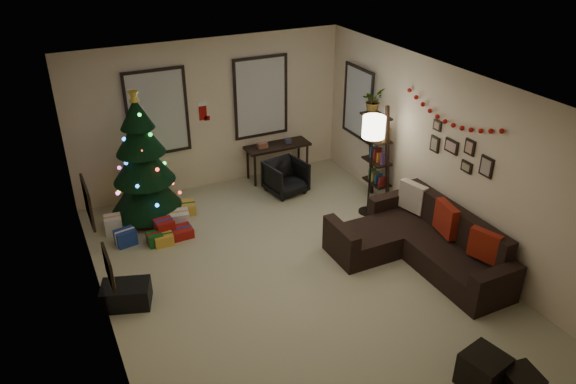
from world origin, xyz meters
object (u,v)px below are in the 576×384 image
object	(u,v)px
desk	(277,149)
bookshelf	(378,154)
sofa	(421,244)
desk_chair	(286,177)
christmas_tree	(143,166)

from	to	relation	value
desk	bookshelf	xyz separation A→B (m)	(1.14, -1.61, 0.31)
desk	sofa	bearing A→B (deg)	-78.38
bookshelf	desk_chair	bearing A→B (deg)	143.09
sofa	bookshelf	bearing A→B (deg)	76.68
desk	bookshelf	size ratio (longest dim) A/B	0.67
sofa	bookshelf	size ratio (longest dim) A/B	1.35
desk_chair	desk	bearing A→B (deg)	67.55
bookshelf	desk	bearing A→B (deg)	125.23
bookshelf	sofa	bearing A→B (deg)	-103.32
christmas_tree	sofa	bearing A→B (deg)	-42.76
christmas_tree	desk_chair	size ratio (longest dim) A/B	3.69
sofa	desk_chair	world-z (taller)	sofa
christmas_tree	sofa	size ratio (longest dim) A/B	0.90
sofa	bookshelf	distance (m)	1.97
desk	bookshelf	distance (m)	2.00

